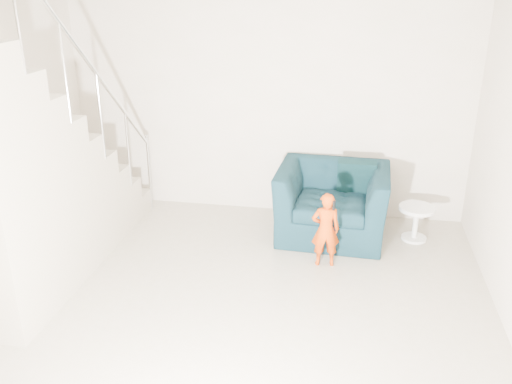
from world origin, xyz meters
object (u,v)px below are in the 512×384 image
Objects in this scene: armchair at (332,202)px; staircase at (25,193)px; side_table at (416,218)px; toddler at (326,230)px.

armchair is 0.35× the size of staircase.
side_table is 4.24m from staircase.
toddler is 1.98× the size of side_table.
side_table is at bearing -151.30° from toddler.
armchair is at bearing 28.51° from staircase.
toddler is 1.29m from side_table.
toddler is 3.02m from staircase.
staircase reaches higher than side_table.
armchair is 3.06× the size of side_table.
staircase is (-2.86, -0.81, 0.54)m from toddler.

